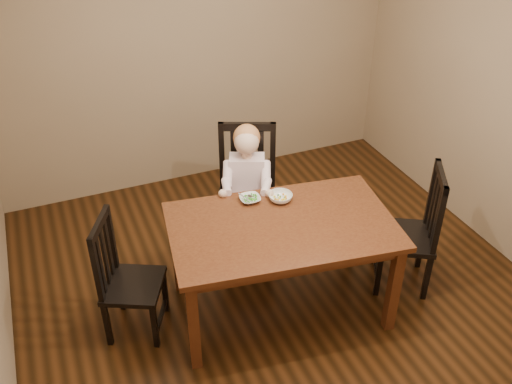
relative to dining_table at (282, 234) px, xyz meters
name	(u,v)px	position (x,y,z in m)	size (l,w,h in m)	color
room	(283,144)	(0.06, 0.15, 0.65)	(4.01, 4.01, 2.71)	#3F210D
dining_table	(282,234)	(0.00, 0.00, 0.00)	(1.71, 1.17, 0.79)	#431D0F
chair_child	(247,194)	(0.05, 0.80, -0.16)	(0.63, 0.62, 1.14)	black
chair_left	(126,279)	(-1.10, 0.23, -0.24)	(0.54, 0.55, 0.96)	black
chair_right	(412,232)	(1.07, -0.12, -0.20)	(0.59, 0.60, 1.04)	black
toddler	(247,181)	(0.03, 0.75, 0.01)	(0.38, 0.47, 0.64)	white
bowl_peas	(250,199)	(-0.10, 0.35, 0.11)	(0.15, 0.15, 0.04)	white
bowl_veg	(280,197)	(0.11, 0.27, 0.12)	(0.18, 0.18, 0.06)	white
fork	(245,198)	(-0.15, 0.34, 0.14)	(0.09, 0.11, 0.05)	silver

